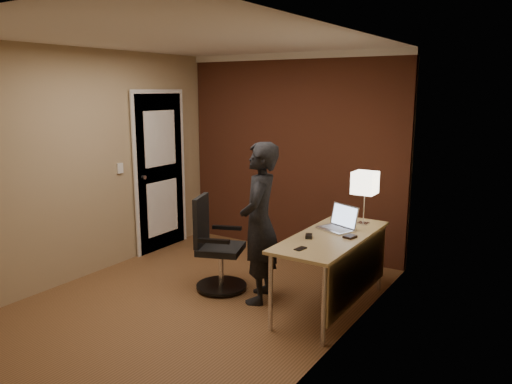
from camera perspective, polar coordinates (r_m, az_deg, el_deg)
room at (r=6.11m, az=0.06°, el=5.15°), size 4.00×4.00×4.00m
desk at (r=4.72m, az=9.43°, el=-6.50°), size 0.60×1.50×0.73m
desk_lamp at (r=5.05m, az=12.34°, el=0.96°), size 0.22×0.22×0.54m
laptop at (r=4.91m, az=9.54°, el=-3.47°), size 0.40×0.36×0.23m
mouse at (r=4.60m, az=6.05°, el=-5.04°), size 0.10×0.12×0.03m
phone at (r=4.28m, az=5.10°, el=-6.46°), size 0.08×0.12×0.01m
wallet at (r=4.65m, az=10.69°, el=-5.03°), size 0.11×0.13×0.02m
office_chair at (r=5.22m, az=-4.69°, el=-6.60°), size 0.56×0.61×0.97m
person at (r=4.85m, az=0.39°, el=-3.56°), size 0.55×0.67×1.58m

